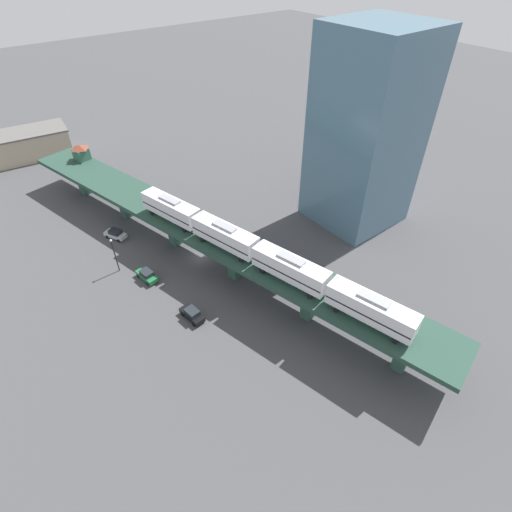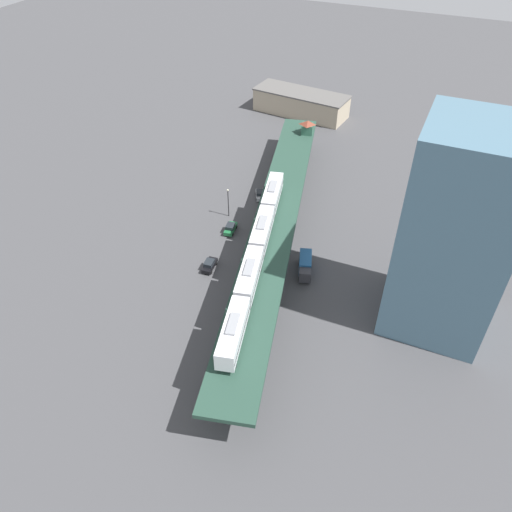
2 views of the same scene
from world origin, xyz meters
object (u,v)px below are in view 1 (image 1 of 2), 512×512
(subway_train, at_px, (256,251))
(warehouse_building, at_px, (10,148))
(office_tower, at_px, (366,133))
(street_car_silver, at_px, (115,234))
(street_car_green, at_px, (147,275))
(street_lamp, at_px, (114,253))
(street_car_black, at_px, (192,314))
(delivery_truck, at_px, (255,246))
(signal_hut, at_px, (81,152))

(subway_train, relative_size, warehouse_building, 1.66)
(office_tower, bearing_deg, street_car_silver, 151.78)
(street_car_green, xyz_separation_m, street_lamp, (-2.97, 5.15, 3.17))
(street_car_green, xyz_separation_m, office_tower, (43.11, -8.18, 17.06))
(street_car_black, relative_size, street_lamp, 0.66)
(street_car_green, relative_size, office_tower, 0.13)
(warehouse_building, height_order, office_tower, office_tower)
(street_car_black, height_order, street_lamp, street_lamp)
(street_car_green, height_order, street_car_black, same)
(subway_train, bearing_deg, office_tower, 11.91)
(warehouse_building, bearing_deg, street_lamp, -86.06)
(street_car_silver, height_order, delivery_truck, delivery_truck)
(street_car_green, distance_m, office_tower, 47.08)
(street_car_silver, relative_size, delivery_truck, 0.63)
(signal_hut, bearing_deg, street_car_green, -95.75)
(signal_hut, distance_m, office_tower, 60.83)
(signal_hut, xyz_separation_m, street_car_silver, (-3.28, -22.57, -7.84))
(office_tower, bearing_deg, street_car_green, 169.26)
(subway_train, height_order, signal_hut, subway_train)
(street_lamp, bearing_deg, warehouse_building, 93.94)
(subway_train, xyz_separation_m, office_tower, (30.66, 6.46, 8.48))
(delivery_truck, xyz_separation_m, warehouse_building, (-25.96, 69.11, 1.65))
(delivery_truck, distance_m, warehouse_building, 73.84)
(delivery_truck, bearing_deg, street_car_black, -159.53)
(office_tower, bearing_deg, street_lamp, 163.87)
(street_lamp, relative_size, office_tower, 0.19)
(subway_train, bearing_deg, signal_hut, 99.51)
(subway_train, xyz_separation_m, delivery_truck, (6.54, 8.65, -7.76))
(street_car_black, bearing_deg, street_lamp, 104.35)
(signal_hut, distance_m, delivery_truck, 46.41)
(delivery_truck, relative_size, warehouse_building, 0.26)
(street_car_green, bearing_deg, office_tower, -10.74)
(street_car_silver, xyz_separation_m, warehouse_building, (-7.44, 48.41, 2.47))
(street_car_green, distance_m, street_car_silver, 14.71)
(street_car_silver, height_order, warehouse_building, warehouse_building)
(street_car_green, height_order, warehouse_building, warehouse_building)
(street_car_silver, bearing_deg, street_car_black, -87.74)
(street_car_green, bearing_deg, street_car_silver, 88.15)
(street_car_black, xyz_separation_m, office_tower, (41.57, 4.33, 17.06))
(warehouse_building, bearing_deg, delivery_truck, -69.41)
(signal_hut, bearing_deg, street_car_black, -92.54)
(delivery_truck, bearing_deg, street_lamp, 153.11)
(signal_hut, height_order, warehouse_building, signal_hut)
(delivery_truck, bearing_deg, signal_hut, 109.40)
(delivery_truck, bearing_deg, subway_train, -127.10)
(subway_train, relative_size, street_car_silver, 10.35)
(subway_train, xyz_separation_m, warehouse_building, (-19.42, 77.76, -6.11))
(street_lamp, height_order, office_tower, office_tower)
(street_car_green, height_order, office_tower, office_tower)
(subway_train, distance_m, warehouse_building, 80.38)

